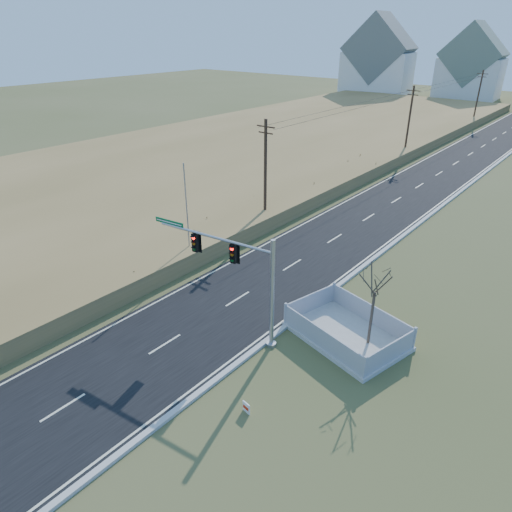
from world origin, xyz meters
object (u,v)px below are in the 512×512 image
Objects in this scene: open_sign at (246,408)px; bare_tree at (376,280)px; fence_enclosure at (346,333)px; flagpole at (188,225)px; traffic_signal_mast at (242,273)px.

open_sign is 0.11× the size of bare_tree.
fence_enclosure is 7.79m from open_sign.
flagpole is at bearing 176.91° from bare_tree.
fence_enclosure reaches higher than open_sign.
traffic_signal_mast is 14.39× the size of open_sign.
flagpole reaches higher than bare_tree.
fence_enclosure is (4.61, 3.44, -3.69)m from traffic_signal_mast.
flagpole is 1.44× the size of bare_tree.
traffic_signal_mast reaches higher than bare_tree.
traffic_signal_mast is 1.13× the size of fence_enclosure.
bare_tree reaches higher than open_sign.
traffic_signal_mast is 1.06× the size of flagpole.
traffic_signal_mast is at bearing -149.39° from bare_tree.
traffic_signal_mast is 6.89m from open_sign.
flagpole reaches higher than fence_enclosure.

